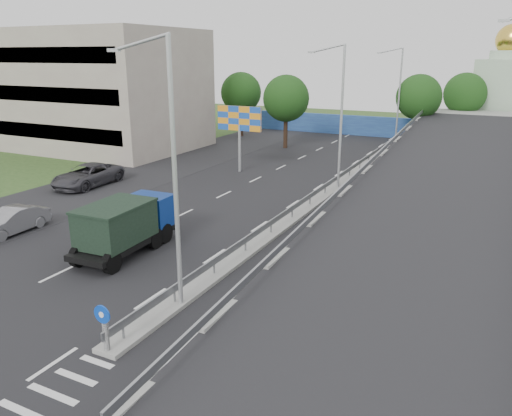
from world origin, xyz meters
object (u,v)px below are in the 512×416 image
Objects in this scene: lamp_post_mid at (339,110)px; lamp_post_far at (398,92)px; dump_truck at (126,224)px; billboard at (239,122)px; lamp_post_near at (170,162)px; sign_bollard at (105,328)px; parked_car_c at (87,175)px; parked_car_b at (11,221)px; church at (504,91)px.

lamp_post_far is at bearing 90.00° from lamp_post_mid.
billboard is at bearing 98.21° from dump_truck.
dump_truck is at bearing -98.63° from lamp_post_far.
billboard is at bearing 112.49° from lamp_post_near.
dump_truck is at bearing 147.08° from lamp_post_near.
sign_bollard is 0.30× the size of billboard.
lamp_post_mid reaches higher than dump_truck.
parked_car_c is (-11.55, 9.01, -0.68)m from dump_truck.
lamp_post_far is at bearing 63.16° from billboard.
lamp_post_near is 14.39m from parked_car_b.
dump_truck is 1.45× the size of parked_car_b.
lamp_post_near is at bearing -90.00° from lamp_post_far.
dump_truck is 7.69m from parked_car_b.
sign_bollard is at bearing -46.46° from parked_car_c.
church reaches higher than lamp_post_mid.
sign_bollard is at bearing -70.79° from billboard.
parked_car_c is at bearing -121.93° from lamp_post_far.
lamp_post_mid is at bearing 21.04° from parked_car_c.
church is at bearing 54.76° from lamp_post_far.
lamp_post_near is 1.00× the size of lamp_post_mid.
church is 2.51× the size of billboard.
billboard reaches higher than parked_car_c.
lamp_post_near is 54.90m from church.
lamp_post_far is at bearing 90.00° from lamp_post_near.
church is at bearing 59.30° from billboard.
billboard reaches higher than parked_car_b.
sign_bollard is at bearing -90.14° from lamp_post_far.
lamp_post_mid is (0.00, 20.00, 0.00)m from lamp_post_near.
lamp_post_mid reaches higher than parked_car_b.
lamp_post_far is 37.09m from dump_truck.
lamp_post_near is at bearing -100.38° from church.
sign_bollard is at bearing -99.81° from church.
parked_car_c is (-17.08, -7.41, -4.99)m from lamp_post_mid.
church reaches higher than lamp_post_near.
lamp_post_mid is at bearing 89.74° from sign_bollard.
sign_bollard reaches higher than parked_car_b.
dump_truck is at bearing -107.00° from church.
sign_bollard is 6.12m from lamp_post_near.
dump_truck is at bearing -40.37° from parked_car_c.
billboard is (-19.00, -32.00, -1.12)m from church.
lamp_post_mid is 1.83× the size of billboard.
lamp_post_near is 1.00× the size of lamp_post_far.
sign_bollard is 24.30m from lamp_post_mid.
dump_truck is 14.66m from parked_car_c.
sign_bollard is at bearing -90.26° from lamp_post_mid.
sign_bollard is 14.65m from parked_car_b.
parked_car_c is at bearing -130.26° from billboard.
lamp_post_near is at bearing -38.81° from parked_car_c.
church is (9.89, 34.00, -0.50)m from lamp_post_mid.
parked_car_b is (-7.62, -0.72, -0.79)m from dump_truck.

